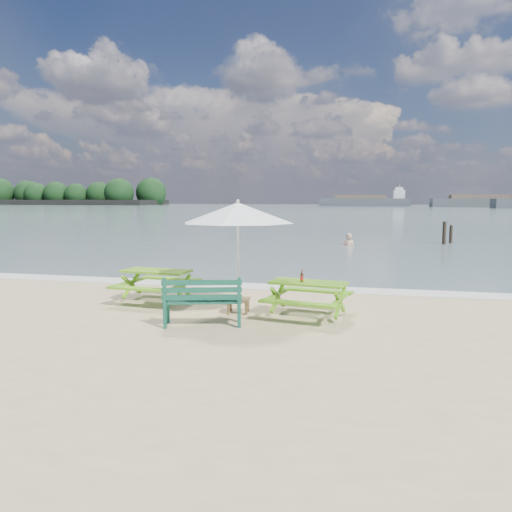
% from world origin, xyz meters
% --- Properties ---
extents(sea, '(300.00, 300.00, 0.00)m').
position_xyz_m(sea, '(0.00, 85.00, 0.00)').
color(sea, slate).
rests_on(sea, ground).
extents(foam_strip, '(22.00, 0.90, 0.01)m').
position_xyz_m(foam_strip, '(0.00, 4.60, 0.01)').
color(foam_strip, silver).
rests_on(foam_strip, ground).
extents(island_headland, '(90.00, 22.00, 7.60)m').
position_xyz_m(island_headland, '(-110.00, 140.00, 3.26)').
color(island_headland, black).
rests_on(island_headland, ground).
extents(picnic_table_left, '(1.65, 1.80, 0.71)m').
position_xyz_m(picnic_table_left, '(-1.89, 2.25, 0.34)').
color(picnic_table_left, '#62A519').
rests_on(picnic_table_left, ground).
extents(picnic_table_right, '(1.71, 1.84, 0.69)m').
position_xyz_m(picnic_table_right, '(1.60, 1.59, 0.33)').
color(picnic_table_right, '#569616').
rests_on(picnic_table_right, ground).
extents(park_bench, '(1.49, 0.84, 0.87)m').
position_xyz_m(park_bench, '(-0.19, 0.50, 0.27)').
color(park_bench, '#104534').
rests_on(park_bench, ground).
extents(side_table, '(0.50, 0.50, 0.29)m').
position_xyz_m(side_table, '(0.18, 1.61, 0.15)').
color(side_table, brown).
rests_on(side_table, ground).
extents(patio_umbrella, '(2.52, 2.52, 2.22)m').
position_xyz_m(patio_umbrella, '(0.18, 1.61, 2.02)').
color(patio_umbrella, silver).
rests_on(patio_umbrella, ground).
extents(beer_bottle, '(0.06, 0.06, 0.25)m').
position_xyz_m(beer_bottle, '(1.48, 1.53, 0.77)').
color(beer_bottle, brown).
rests_on(beer_bottle, picnic_table_right).
extents(swimmer, '(0.71, 0.50, 1.82)m').
position_xyz_m(swimmer, '(1.64, 16.88, -0.31)').
color(swimmer, tan).
rests_on(swimmer, ground).
extents(mooring_pilings, '(0.57, 0.77, 1.33)m').
position_xyz_m(mooring_pilings, '(6.42, 18.61, 0.43)').
color(mooring_pilings, black).
rests_on(mooring_pilings, ground).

